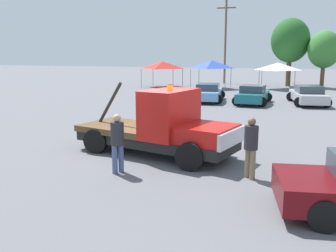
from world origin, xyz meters
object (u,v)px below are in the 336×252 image
tow_truck (163,128)px  canopy_tent_blue (212,64)px  person_near_truck (251,144)px  tree_center (324,50)px  parked_car_skyblue (208,93)px  tree_left (290,41)px  person_at_hood (117,139)px  canopy_tent_red (162,65)px  utility_pole (225,39)px  parked_car_teal (253,95)px  parked_car_silver (308,95)px  canopy_tent_white (278,66)px

tow_truck → canopy_tent_blue: bearing=112.3°
tow_truck → person_near_truck: size_ratio=3.49×
person_near_truck → tree_center: tree_center is taller
parked_car_skyblue → tree_left: tree_left is taller
person_at_hood → canopy_tent_red: canopy_tent_red is taller
person_at_hood → tree_center: size_ratio=0.31×
person_near_truck → utility_pole: size_ratio=0.18×
parked_car_skyblue → parked_car_teal: size_ratio=1.07×
tree_left → person_near_truck: bearing=-90.9°
parked_car_silver → canopy_tent_red: size_ratio=1.44×
person_at_hood → utility_pole: (-2.89, 34.84, 4.16)m
parked_car_silver → canopy_tent_white: canopy_tent_white is taller
parked_car_skyblue → parked_car_silver: size_ratio=0.96×
parked_car_skyblue → tree_left: size_ratio=0.67×
tree_center → utility_pole: bearing=165.6°
tree_center → canopy_tent_blue: bearing=-158.8°
tow_truck → utility_pole: bearing=110.4°
person_near_truck → tree_center: (3.91, 31.38, 2.88)m
canopy_tent_white → utility_pole: 8.89m
canopy_tent_blue → tree_left: (7.40, 5.47, 2.42)m
canopy_tent_red → utility_pole: (5.51, 6.63, 2.87)m
tree_center → parked_car_teal: bearing=-110.4°
parked_car_teal → parked_car_silver: size_ratio=0.89×
person_near_truck → utility_pole: 35.02m
canopy_tent_red → tow_truck: bearing=-70.7°
canopy_tent_blue → parked_car_skyblue: bearing=-79.4°
canopy_tent_white → tree_center: bearing=32.9°
parked_car_silver → utility_pole: 19.38m
person_at_hood → person_near_truck: bearing=43.4°
parked_car_teal → tree_left: bearing=-4.5°
tow_truck → parked_car_teal: tow_truck is taller
parked_car_teal → tree_center: tree_center is taller
parked_car_skyblue → tree_left: bearing=-26.2°
parked_car_skyblue → tree_center: size_ratio=0.84×
canopy_tent_blue → tree_left: size_ratio=0.48×
tow_truck → parked_car_skyblue: tow_truck is taller
person_near_truck → parked_car_skyblue: size_ratio=0.37×
person_near_truck → tree_left: tree_left is taller
canopy_tent_white → tree_left: 4.96m
person_near_truck → person_at_hood: bearing=-35.6°
person_at_hood → utility_pole: size_ratio=0.18×
canopy_tent_white → utility_pole: size_ratio=0.34×
parked_car_teal → tree_center: 16.15m
parked_car_skyblue → canopy_tent_blue: size_ratio=1.39×
canopy_tent_red → canopy_tent_white: 11.85m
person_near_truck → utility_pole: utility_pole is taller
canopy_tent_white → utility_pole: utility_pole is taller
parked_car_silver → canopy_tent_red: 17.58m
parked_car_skyblue → utility_pole: bearing=-1.0°
person_near_truck → canopy_tent_red: bearing=-112.4°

